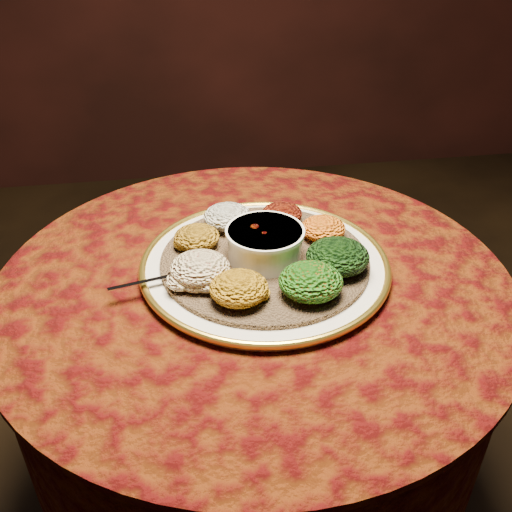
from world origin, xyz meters
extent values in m
plane|color=black|center=(0.00, 0.00, 0.00)|extent=(4.00, 4.00, 0.00)
cylinder|color=black|center=(0.00, 0.00, 0.02)|extent=(0.44, 0.44, 0.04)
cylinder|color=black|center=(0.00, 0.00, 0.34)|extent=(0.12, 0.12, 0.68)
cylinder|color=black|center=(0.00, 0.00, 0.70)|extent=(0.80, 0.80, 0.04)
cylinder|color=#431805|center=(0.00, 0.00, 0.56)|extent=(0.93, 0.93, 0.34)
cylinder|color=#431805|center=(0.00, 0.00, 0.73)|extent=(0.96, 0.96, 0.01)
cylinder|color=beige|center=(0.02, 0.02, 0.74)|extent=(0.52, 0.52, 0.02)
torus|color=gold|center=(0.02, 0.02, 0.75)|extent=(0.47, 0.47, 0.01)
cylinder|color=brown|center=(0.02, 0.02, 0.76)|extent=(0.41, 0.41, 0.01)
cylinder|color=white|center=(0.02, 0.02, 0.79)|extent=(0.14, 0.14, 0.06)
cylinder|color=white|center=(0.02, 0.02, 0.82)|extent=(0.15, 0.15, 0.01)
cylinder|color=#551904|center=(0.02, 0.02, 0.81)|extent=(0.11, 0.11, 0.01)
ellipsoid|color=silver|center=(-0.14, -0.02, 0.77)|extent=(0.04, 0.03, 0.01)
cube|color=silver|center=(-0.21, -0.04, 0.77)|extent=(0.11, 0.03, 0.00)
ellipsoid|color=silver|center=(-0.03, 0.14, 0.79)|extent=(0.10, 0.09, 0.05)
ellipsoid|color=black|center=(0.08, 0.14, 0.78)|extent=(0.08, 0.08, 0.04)
ellipsoid|color=#A3750D|center=(0.15, 0.07, 0.78)|extent=(0.09, 0.08, 0.04)
ellipsoid|color=black|center=(0.15, -0.04, 0.79)|extent=(0.11, 0.11, 0.05)
ellipsoid|color=#9C280A|center=(0.08, -0.11, 0.79)|extent=(0.11, 0.10, 0.05)
ellipsoid|color=#B1780F|center=(-0.04, -0.10, 0.79)|extent=(0.10, 0.09, 0.05)
ellipsoid|color=maroon|center=(-0.10, -0.04, 0.79)|extent=(0.11, 0.10, 0.05)
ellipsoid|color=#A26D13|center=(-0.10, 0.07, 0.78)|extent=(0.09, 0.08, 0.04)
camera|label=1|loc=(-0.13, -0.86, 1.35)|focal=40.00mm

